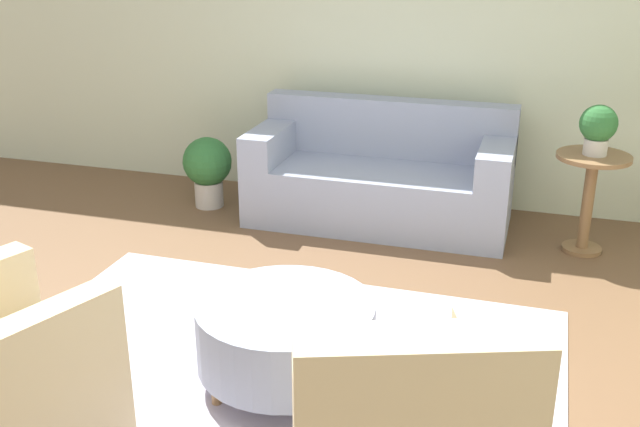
{
  "coord_description": "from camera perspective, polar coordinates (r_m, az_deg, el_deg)",
  "views": [
    {
      "loc": [
        1.23,
        -2.95,
        2.17
      ],
      "look_at": [
        0.15,
        0.55,
        0.75
      ],
      "focal_mm": 42.0,
      "sensor_mm": 36.0,
      "label": 1
    }
  ],
  "objects": [
    {
      "name": "ottoman_table",
      "position": [
        3.72,
        -2.63,
        -9.1
      ],
      "size": [
        0.88,
        0.88,
        0.45
      ],
      "color": "#8E99B2",
      "rests_on": "rug"
    },
    {
      "name": "rug",
      "position": [
        3.85,
        -4.66,
        -13.03
      ],
      "size": [
        2.96,
        2.51,
        0.01
      ],
      "color": "#BCB2C1",
      "rests_on": "ground_plane"
    },
    {
      "name": "side_table",
      "position": [
        5.48,
        19.87,
        1.9
      ],
      "size": [
        0.5,
        0.5,
        0.71
      ],
      "color": "olive",
      "rests_on": "ground_plane"
    },
    {
      "name": "wall_back",
      "position": [
        6.13,
        5.59,
        13.88
      ],
      "size": [
        9.9,
        0.12,
        2.8
      ],
      "color": "beige",
      "rests_on": "ground_plane"
    },
    {
      "name": "potted_plant_on_side_table",
      "position": [
        5.36,
        20.43,
        6.2
      ],
      "size": [
        0.25,
        0.25,
        0.34
      ],
      "color": "beige",
      "rests_on": "side_table"
    },
    {
      "name": "couch",
      "position": [
        5.78,
        4.63,
        2.62
      ],
      "size": [
        1.97,
        0.85,
        0.91
      ],
      "color": "#8E99B2",
      "rests_on": "ground_plane"
    },
    {
      "name": "potted_plant_floor",
      "position": [
        6.13,
        -8.57,
        3.56
      ],
      "size": [
        0.4,
        0.4,
        0.58
      ],
      "color": "beige",
      "rests_on": "ground_plane"
    },
    {
      "name": "ground_plane",
      "position": [
        3.86,
        -4.66,
        -13.09
      ],
      "size": [
        16.0,
        16.0,
        0.0
      ],
      "primitive_type": "plane",
      "color": "brown"
    }
  ]
}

